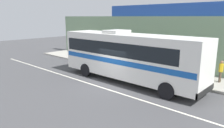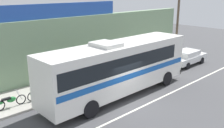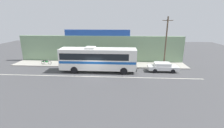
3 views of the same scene
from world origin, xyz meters
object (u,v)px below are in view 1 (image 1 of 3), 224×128
object	(u,v)px
pedestrian_far_left	(221,70)
pedestrian_near_shop	(159,60)
intercity_bus	(127,54)
motorcycle_orange	(111,61)
motorcycle_blue	(97,58)
motorcycle_green	(78,54)
pedestrian_by_curb	(141,58)

from	to	relation	value
pedestrian_far_left	pedestrian_near_shop	distance (m)	4.74
intercity_bus	pedestrian_far_left	bearing A→B (deg)	36.97
intercity_bus	pedestrian_far_left	xyz separation A→B (m)	(5.35, 4.03, -1.01)
motorcycle_orange	pedestrian_near_shop	bearing A→B (deg)	8.46
motorcycle_blue	motorcycle_green	bearing A→B (deg)	179.90
motorcycle_orange	pedestrian_near_shop	size ratio (longest dim) A/B	1.05
intercity_bus	motorcycle_green	size ratio (longest dim) A/B	6.15
motorcycle_orange	motorcycle_blue	distance (m)	1.93
motorcycle_blue	pedestrian_near_shop	xyz separation A→B (m)	(6.83, 0.68, 0.59)
motorcycle_green	pedestrian_by_curb	size ratio (longest dim) A/B	1.17
intercity_bus	motorcycle_orange	world-z (taller)	intercity_bus
motorcycle_blue	pedestrian_near_shop	bearing A→B (deg)	5.66
intercity_bus	pedestrian_by_curb	world-z (taller)	intercity_bus
motorcycle_orange	pedestrian_far_left	world-z (taller)	pedestrian_far_left
pedestrian_far_left	pedestrian_by_curb	bearing A→B (deg)	-177.50
intercity_bus	pedestrian_by_curb	distance (m)	4.10
motorcycle_green	pedestrian_far_left	xyz separation A→B (m)	(14.87, 1.20, 0.49)
pedestrian_far_left	pedestrian_near_shop	bearing A→B (deg)	-173.58
motorcycle_orange	pedestrian_near_shop	distance (m)	4.99
motorcycle_orange	pedestrian_far_left	xyz separation A→B (m)	(9.61, 1.26, 0.49)
intercity_bus	pedestrian_near_shop	bearing A→B (deg)	79.66
motorcycle_orange	motorcycle_blue	xyz separation A→B (m)	(-1.93, 0.05, 0.00)
motorcycle_blue	pedestrian_far_left	distance (m)	11.62
intercity_bus	motorcycle_blue	size ratio (longest dim) A/B	6.01
motorcycle_green	motorcycle_blue	distance (m)	3.32
pedestrian_far_left	motorcycle_green	bearing A→B (deg)	-175.38
motorcycle_blue	pedestrian_far_left	xyz separation A→B (m)	(11.54, 1.21, 0.49)
motorcycle_green	pedestrian_near_shop	world-z (taller)	pedestrian_near_shop
pedestrian_by_curb	pedestrian_near_shop	world-z (taller)	pedestrian_near_shop
pedestrian_far_left	pedestrian_near_shop	xyz separation A→B (m)	(-4.71, -0.53, 0.11)
pedestrian_far_left	pedestrian_near_shop	world-z (taller)	pedestrian_near_shop
intercity_bus	motorcycle_orange	bearing A→B (deg)	147.00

